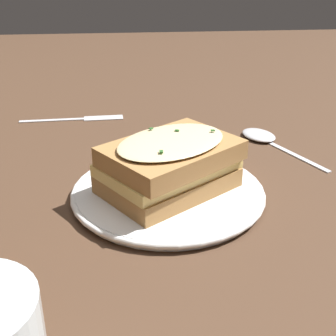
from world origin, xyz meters
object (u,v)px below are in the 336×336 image
object	(u,v)px
dinner_plate	(168,192)
spoon	(263,137)
fork	(84,118)
sandwich	(169,165)

from	to	relation	value
dinner_plate	spoon	xyz separation A→B (m)	(-0.17, 0.17, -0.00)
spoon	fork	bearing A→B (deg)	131.55
dinner_plate	spoon	size ratio (longest dim) A/B	1.38
fork	dinner_plate	bearing A→B (deg)	20.23
spoon	sandwich	bearing A→B (deg)	-159.20
sandwich	spoon	distance (m)	0.25
sandwich	fork	world-z (taller)	sandwich
dinner_plate	sandwich	xyz separation A→B (m)	(0.00, 0.00, 0.04)
fork	sandwich	bearing A→B (deg)	20.37
sandwich	dinner_plate	bearing A→B (deg)	-139.54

